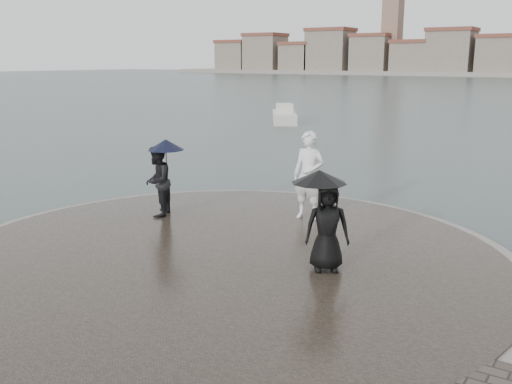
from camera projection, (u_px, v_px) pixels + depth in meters
The scene contains 6 objects.
ground at pixel (96, 333), 9.35m from camera, with size 400.00×400.00×0.00m, color #2B3835.
kerb_ring at pixel (223, 262), 12.17m from camera, with size 12.50×12.50×0.32m, color gray.
quay_tip at pixel (223, 261), 12.16m from camera, with size 11.90×11.90×0.36m, color #2D261E.
statue at pixel (309, 175), 14.57m from camera, with size 0.83×0.54×2.27m, color white.
visitor_left at pixel (159, 175), 14.80m from camera, with size 1.24×1.14×2.04m.
visitor_right at pixel (325, 213), 10.99m from camera, with size 1.30×1.10×1.95m.
Camera 1 is at (6.90, -5.74, 4.38)m, focal length 40.00 mm.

